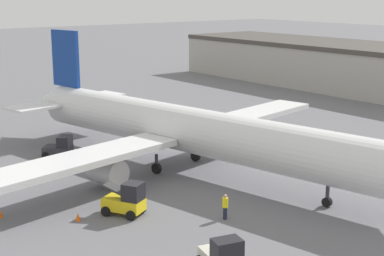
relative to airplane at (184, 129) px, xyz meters
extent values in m
plane|color=slate|center=(0.94, 0.18, -3.50)|extent=(400.00, 400.00, 0.00)
cylinder|color=silver|center=(0.94, 0.18, 0.08)|extent=(35.64, 10.47, 3.82)
cone|color=silver|center=(-18.58, -3.57, 0.08)|extent=(4.82, 4.36, 3.63)
cube|color=silver|center=(-2.76, 10.03, -0.59)|extent=(6.87, 17.33, 0.50)
cube|color=silver|center=(1.16, -10.34, -0.59)|extent=(6.87, 17.33, 0.50)
cylinder|color=#B7B7BC|center=(-2.28, 7.54, -2.04)|extent=(3.17, 2.59, 2.09)
cylinder|color=#B7B7BC|center=(0.68, -7.85, -2.04)|extent=(3.17, 2.59, 2.09)
cube|color=navy|center=(-15.77, -3.03, 4.82)|extent=(3.96, 1.10, 5.67)
cube|color=silver|center=(-16.56, 1.10, 0.46)|extent=(4.25, 5.15, 0.24)
cube|color=silver|center=(-14.97, -7.16, 0.46)|extent=(4.25, 5.15, 0.24)
cylinder|color=#38383D|center=(13.52, 2.60, -2.67)|extent=(0.28, 0.28, 1.66)
cylinder|color=black|center=(13.52, 2.60, -3.15)|extent=(0.75, 0.48, 0.70)
cylinder|color=#38383D|center=(-0.33, -2.59, -2.67)|extent=(0.28, 0.28, 1.66)
cylinder|color=black|center=(-0.33, -2.59, -3.05)|extent=(0.95, 0.51, 0.90)
cylinder|color=#38383D|center=(-1.27, 2.29, -2.67)|extent=(0.28, 0.28, 1.66)
cylinder|color=black|center=(-1.27, 2.29, -3.05)|extent=(0.95, 0.51, 0.90)
cylinder|color=#1E2338|center=(10.85, -4.64, -3.08)|extent=(0.28, 0.28, 0.84)
cylinder|color=yellow|center=(10.85, -4.64, -2.33)|extent=(0.38, 0.38, 0.66)
sphere|color=tan|center=(10.85, -4.64, -1.87)|extent=(0.24, 0.24, 0.24)
cube|color=#2D2D33|center=(-10.09, -6.95, -2.82)|extent=(2.96, 2.97, 0.69)
cube|color=black|center=(-9.60, -6.45, -1.98)|extent=(1.86, 1.86, 0.99)
cylinder|color=black|center=(-8.87, -6.93, -3.16)|extent=(0.67, 0.67, 0.67)
cylinder|color=black|center=(-10.08, -5.73, -3.16)|extent=(0.67, 0.67, 0.67)
cylinder|color=black|center=(-10.09, -8.17, -3.16)|extent=(0.67, 0.67, 0.67)
cylinder|color=black|center=(-11.30, -6.97, -3.16)|extent=(0.67, 0.67, 0.67)
cube|color=yellow|center=(6.00, -9.61, -2.74)|extent=(3.12, 2.59, 0.83)
cube|color=black|center=(6.68, -9.24, -1.72)|extent=(1.69, 1.71, 1.19)
cube|color=#333333|center=(5.56, -9.85, -1.72)|extent=(2.00, 1.71, 0.68)
cylinder|color=black|center=(7.19, -9.77, -3.15)|extent=(0.74, 0.58, 0.69)
cylinder|color=black|center=(6.50, -8.52, -3.15)|extent=(0.74, 0.58, 0.69)
cylinder|color=black|center=(5.49, -10.71, -3.15)|extent=(0.74, 0.58, 0.69)
cylinder|color=black|center=(4.80, -9.46, -3.15)|extent=(0.74, 0.58, 0.69)
cube|color=black|center=(16.94, -9.77, -1.97)|extent=(1.44, 1.77, 1.02)
cylinder|color=black|center=(15.63, -8.56, -3.20)|extent=(0.65, 0.42, 0.60)
cone|color=#EF590F|center=(1.35, -16.51, -3.22)|extent=(0.36, 0.36, 0.55)
cone|color=#EF590F|center=(5.10, -12.63, -3.22)|extent=(0.36, 0.36, 0.55)
camera|label=1|loc=(38.86, -29.02, 11.45)|focal=55.00mm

